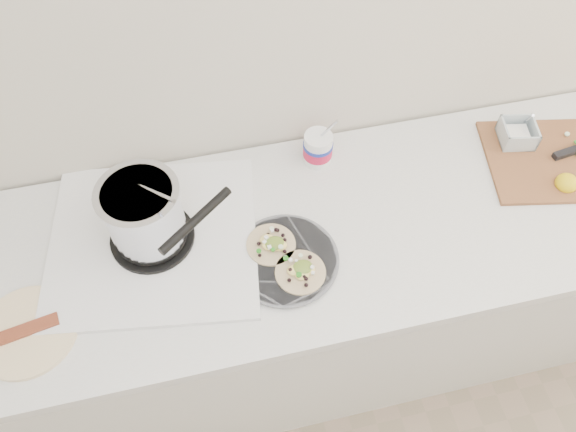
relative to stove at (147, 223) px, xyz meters
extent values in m
cube|color=beige|center=(0.53, 0.26, 0.31)|extent=(3.50, 0.05, 2.60)
cube|color=silver|center=(0.53, -0.04, -0.56)|extent=(2.40, 0.62, 0.86)
cube|color=silver|center=(0.53, -0.06, -0.11)|extent=(2.44, 0.66, 0.04)
cube|color=silver|center=(0.00, 0.00, -0.08)|extent=(0.62, 0.58, 0.01)
cylinder|color=black|center=(0.00, 0.00, -0.07)|extent=(0.22, 0.22, 0.01)
torus|color=black|center=(0.00, 0.00, -0.05)|extent=(0.19, 0.19, 0.02)
cylinder|color=silver|center=(0.00, 0.00, 0.05)|extent=(0.19, 0.19, 0.17)
cylinder|color=slate|center=(0.33, -0.14, -0.08)|extent=(0.27, 0.27, 0.01)
cylinder|color=slate|center=(0.33, -0.14, -0.08)|extent=(0.28, 0.28, 0.00)
cylinder|color=white|center=(0.50, 0.18, -0.04)|extent=(0.08, 0.08, 0.10)
cylinder|color=#C4153D|center=(0.50, 0.18, -0.04)|extent=(0.09, 0.09, 0.04)
cylinder|color=#192D99|center=(0.50, 0.18, -0.02)|extent=(0.09, 0.09, 0.01)
cube|color=brown|center=(1.22, 0.01, -0.08)|extent=(0.51, 0.40, 0.01)
cube|color=white|center=(1.11, 0.11, -0.06)|extent=(0.06, 0.06, 0.03)
ellipsoid|color=yellow|center=(1.17, -0.08, -0.06)|extent=(0.06, 0.06, 0.05)
cube|color=black|center=(1.24, 0.02, -0.07)|extent=(0.11, 0.04, 0.02)
cylinder|color=beige|center=(-0.32, -0.20, -0.08)|extent=(0.24, 0.24, 0.01)
cube|color=brown|center=(-0.32, -0.20, -0.07)|extent=(0.16, 0.06, 0.01)
camera|label=1|loc=(0.17, -0.86, 1.20)|focal=35.00mm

